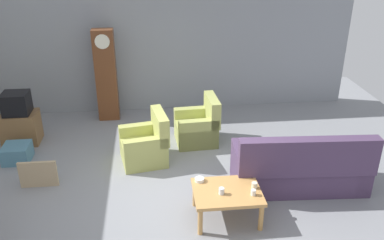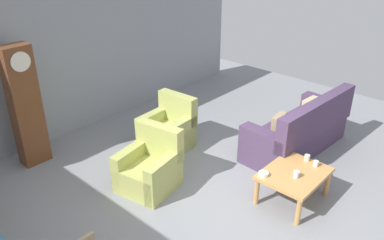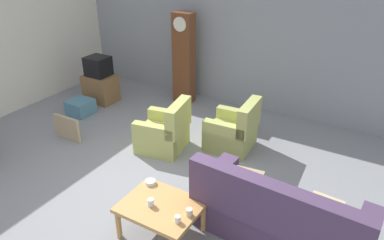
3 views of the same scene
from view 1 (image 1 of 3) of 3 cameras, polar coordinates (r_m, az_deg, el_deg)
name	(u,v)px [view 1 (image 1 of 3)]	position (r m, az deg, el deg)	size (l,w,h in m)	color
ground_plane	(179,195)	(6.59, -1.88, -10.39)	(10.40, 10.40, 0.00)	gray
garage_door_wall	(165,40)	(9.24, -3.77, 11.07)	(8.40, 0.16, 3.20)	gray
couch_floral	(300,169)	(6.80, 14.80, -6.57)	(2.15, 1.00, 1.04)	#4C3856
armchair_olive_near	(146,146)	(7.38, -6.42, -3.58)	(0.91, 0.89, 0.92)	tan
armchair_olive_far	(198,127)	(8.00, 0.88, -1.04)	(0.84, 0.81, 0.92)	tan
coffee_table_wood	(227,194)	(5.94, 4.90, -10.27)	(0.96, 0.76, 0.46)	tan
grandfather_clock	(106,75)	(8.95, -11.86, 6.10)	(0.44, 0.30, 1.98)	brown
tv_stand_cabinet	(21,128)	(8.65, -22.69, -1.01)	(0.68, 0.52, 0.62)	brown
tv_crt	(16,103)	(8.45, -23.26, 2.15)	(0.48, 0.44, 0.42)	black
framed_picture_leaning	(38,174)	(7.11, -20.60, -7.08)	(0.60, 0.05, 0.46)	tan
storage_box_blue	(17,153)	(8.06, -23.16, -4.24)	(0.46, 0.48, 0.31)	teal
cup_white_porcelain	(253,192)	(5.83, 8.53, -9.93)	(0.07, 0.07, 0.09)	white
cup_blue_rimmed	(222,191)	(5.80, 4.13, -9.82)	(0.08, 0.08, 0.10)	silver
cup_cream_tall	(254,185)	(5.97, 8.67, -8.97)	(0.08, 0.08, 0.09)	beige
bowl_white_stacked	(199,180)	(6.07, 1.05, -8.29)	(0.14, 0.14, 0.05)	white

